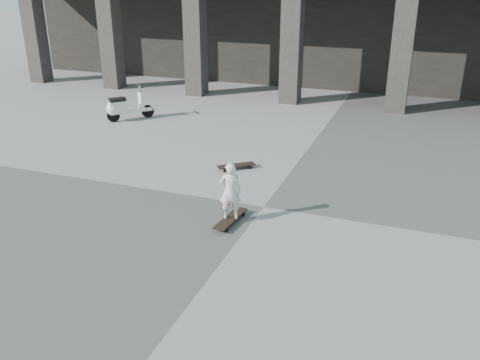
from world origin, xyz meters
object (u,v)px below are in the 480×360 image
(skateboard_spare, at_px, (236,166))
(child, at_px, (230,191))
(scooter, at_px, (122,107))
(longboard, at_px, (230,219))

(skateboard_spare, xyz_separation_m, child, (0.87, -2.59, 0.55))
(skateboard_spare, bearing_deg, scooter, 110.82)
(skateboard_spare, relative_size, child, 0.77)
(skateboard_spare, distance_m, child, 2.78)
(longboard, bearing_deg, skateboard_spare, 23.69)
(skateboard_spare, distance_m, scooter, 5.47)
(longboard, xyz_separation_m, child, (-0.00, -0.00, 0.55))
(longboard, relative_size, scooter, 0.82)
(longboard, height_order, scooter, scooter)
(longboard, xyz_separation_m, skateboard_spare, (-0.87, 2.59, 0.00))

